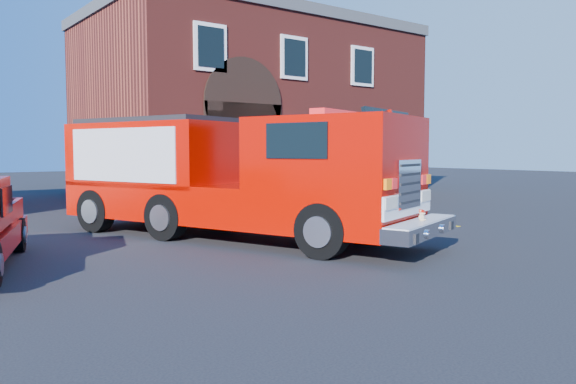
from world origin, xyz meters
TOP-DOWN VIEW (x-y plane):
  - ground at (0.00, 0.00)m, footprint 100.00×100.00m
  - parking_stripe_near at (6.50, 1.00)m, footprint 0.12×3.00m
  - parking_stripe_mid at (6.50, 4.00)m, footprint 0.12×3.00m
  - parking_stripe_far at (6.50, 7.00)m, footprint 0.12×3.00m
  - fire_station at (8.99, 13.98)m, footprint 15.20×10.20m
  - fire_engine at (0.37, 1.68)m, footprint 5.82×9.93m
  - secondary_truck at (5.74, 6.42)m, footprint 4.00×8.46m

SIDE VIEW (x-z plane):
  - ground at x=0.00m, z-range 0.00..0.00m
  - parking_stripe_near at x=6.50m, z-range 0.00..0.01m
  - parking_stripe_mid at x=6.50m, z-range 0.00..0.01m
  - parking_stripe_far at x=6.50m, z-range 0.00..0.01m
  - secondary_truck at x=5.74m, z-range 0.12..2.76m
  - fire_engine at x=0.37m, z-range 0.05..3.01m
  - fire_station at x=8.99m, z-range 0.03..8.48m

